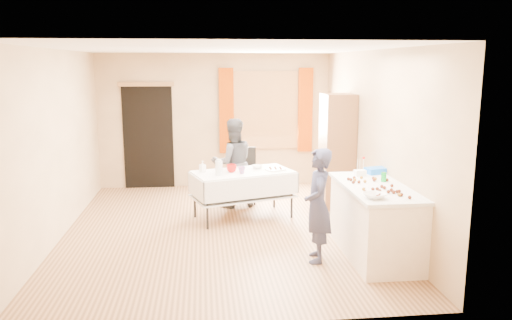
{
  "coord_description": "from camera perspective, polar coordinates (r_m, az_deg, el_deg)",
  "views": [
    {
      "loc": [
        -0.25,
        -7.02,
        2.4
      ],
      "look_at": [
        0.51,
        0.0,
        1.03
      ],
      "focal_mm": 35.0,
      "sensor_mm": 36.0,
      "label": 1
    }
  ],
  "objects": [
    {
      "name": "wall_left",
      "position": [
        7.38,
        -21.89,
        1.58
      ],
      "size": [
        0.02,
        5.5,
        2.6
      ],
      "primitive_type": "cube",
      "color": "tan",
      "rests_on": "floor"
    },
    {
      "name": "door_lintel",
      "position": [
        9.78,
        -12.47,
        8.46
      ],
      "size": [
        1.05,
        0.06,
        0.08
      ],
      "primitive_type": "cube",
      "color": "olive",
      "rests_on": "wall_back"
    },
    {
      "name": "wall_front",
      "position": [
        4.41,
        -2.7,
        -3.51
      ],
      "size": [
        4.5,
        0.02,
        2.6
      ],
      "primitive_type": "cube",
      "color": "tan",
      "rests_on": "floor"
    },
    {
      "name": "soda_can",
      "position": [
        6.61,
        14.38,
        -1.9
      ],
      "size": [
        0.08,
        0.08,
        0.12
      ],
      "primitive_type": "cylinder",
      "rotation": [
        0.0,
        0.0,
        -0.32
      ],
      "color": "#0E992C",
      "rests_on": "counter"
    },
    {
      "name": "wall_back",
      "position": [
        9.85,
        -4.7,
        4.49
      ],
      "size": [
        4.5,
        0.02,
        2.6
      ],
      "primitive_type": "cube",
      "color": "tan",
      "rests_on": "floor"
    },
    {
      "name": "ceiling",
      "position": [
        7.03,
        -4.23,
        12.63
      ],
      "size": [
        4.5,
        5.5,
        0.02
      ],
      "primitive_type": "cube",
      "color": "white",
      "rests_on": "floor"
    },
    {
      "name": "pitcher",
      "position": [
        7.51,
        -4.26,
        -0.93
      ],
      "size": [
        0.15,
        0.15,
        0.22
      ],
      "primitive_type": "cylinder",
      "rotation": [
        0.0,
        0.0,
        0.65
      ],
      "color": "silver",
      "rests_on": "party_table"
    },
    {
      "name": "foam_block",
      "position": [
        6.88,
        11.8,
        -1.46
      ],
      "size": [
        0.16,
        0.12,
        0.08
      ],
      "primitive_type": "cube",
      "rotation": [
        0.0,
        0.0,
        0.14
      ],
      "color": "white",
      "rests_on": "counter"
    },
    {
      "name": "curtain_left",
      "position": [
        9.74,
        -3.4,
        5.62
      ],
      "size": [
        0.28,
        0.06,
        1.65
      ],
      "primitive_type": "cube",
      "color": "#9D3700",
      "rests_on": "wall_back"
    },
    {
      "name": "blue_basket",
      "position": [
        7.08,
        13.6,
        -1.18
      ],
      "size": [
        0.34,
        0.27,
        0.08
      ],
      "primitive_type": "cube",
      "rotation": [
        0.0,
        0.0,
        0.24
      ],
      "color": "blue",
      "rests_on": "counter"
    },
    {
      "name": "cup_rainbow",
      "position": [
        7.62,
        -1.64,
        -1.17
      ],
      "size": [
        0.17,
        0.17,
        0.1
      ],
      "primitive_type": "imported",
      "rotation": [
        0.0,
        0.0,
        0.28
      ],
      "color": "red",
      "rests_on": "party_table"
    },
    {
      "name": "floor",
      "position": [
        7.43,
        -3.94,
        -8.02
      ],
      "size": [
        4.5,
        5.5,
        0.02
      ],
      "primitive_type": "cube",
      "color": "#9E7047",
      "rests_on": "ground"
    },
    {
      "name": "party_table",
      "position": [
        7.85,
        -1.48,
        -3.47
      ],
      "size": [
        1.72,
        1.23,
        0.75
      ],
      "rotation": [
        0.0,
        0.0,
        0.3
      ],
      "color": "black",
      "rests_on": "floor"
    },
    {
      "name": "cabinet",
      "position": [
        8.49,
        9.23,
        1.01
      ],
      "size": [
        0.5,
        0.6,
        1.92
      ],
      "primitive_type": "cube",
      "color": "brown",
      "rests_on": "floor"
    },
    {
      "name": "mixing_bowl",
      "position": [
        5.78,
        13.38,
        -4.0
      ],
      "size": [
        0.35,
        0.35,
        0.06
      ],
      "primitive_type": "imported",
      "rotation": [
        0.0,
        0.0,
        0.24
      ],
      "color": "white",
      "rests_on": "counter"
    },
    {
      "name": "curtain_right",
      "position": [
        9.94,
        5.66,
        5.69
      ],
      "size": [
        0.28,
        0.06,
        1.65
      ],
      "primitive_type": "cube",
      "color": "#9D3700",
      "rests_on": "wall_back"
    },
    {
      "name": "wall_right",
      "position": [
        7.54,
        13.37,
        2.25
      ],
      "size": [
        0.02,
        5.5,
        2.6
      ],
      "primitive_type": "cube",
      "color": "tan",
      "rests_on": "floor"
    },
    {
      "name": "doorway",
      "position": [
        9.91,
        -12.21,
        2.57
      ],
      "size": [
        0.95,
        0.04,
        2.0
      ],
      "primitive_type": "cube",
      "color": "black",
      "rests_on": "floor"
    },
    {
      "name": "bottle",
      "position": [
        7.76,
        -6.13,
        -0.74
      ],
      "size": [
        0.15,
        0.15,
        0.17
      ],
      "primitive_type": "imported",
      "rotation": [
        0.0,
        0.0,
        0.6
      ],
      "color": "white",
      "rests_on": "party_table"
    },
    {
      "name": "small_bowl",
      "position": [
        7.99,
        0.15,
        -0.78
      ],
      "size": [
        0.32,
        0.32,
        0.05
      ],
      "primitive_type": "imported",
      "rotation": [
        0.0,
        0.0,
        0.53
      ],
      "color": "white",
      "rests_on": "party_table"
    },
    {
      "name": "cake_balls",
      "position": [
        6.25,
        13.66,
        -2.96
      ],
      "size": [
        0.52,
        1.06,
        0.04
      ],
      "color": "#3F2314",
      "rests_on": "counter"
    },
    {
      "name": "cup_red",
      "position": [
        7.72,
        -2.81,
        -0.96
      ],
      "size": [
        0.28,
        0.28,
        0.12
      ],
      "primitive_type": "imported",
      "rotation": [
        0.0,
        0.0,
        0.53
      ],
      "color": "red",
      "rests_on": "party_table"
    },
    {
      "name": "girl",
      "position": [
        6.14,
        7.08,
        -5.18
      ],
      "size": [
        0.62,
        0.49,
        1.41
      ],
      "primitive_type": "imported",
      "rotation": [
        0.0,
        0.0,
        -1.73
      ],
      "color": "#242643",
      "rests_on": "floor"
    },
    {
      "name": "window_frame",
      "position": [
        9.86,
        1.14,
        5.7
      ],
      "size": [
        1.32,
        0.06,
        1.52
      ],
      "primitive_type": "cube",
      "color": "olive",
      "rests_on": "wall_back"
    },
    {
      "name": "pastry_tray",
      "position": [
        7.87,
        2.24,
        -1.1
      ],
      "size": [
        0.34,
        0.31,
        0.02
      ],
      "primitive_type": "cube",
      "rotation": [
        0.0,
        0.0,
        0.49
      ],
      "color": "white",
      "rests_on": "party_table"
    },
    {
      "name": "woman",
      "position": [
        8.42,
        -2.66,
        -0.35
      ],
      "size": [
        0.95,
        0.84,
        1.51
      ],
      "primitive_type": "imported",
      "rotation": [
        0.0,
        0.0,
        3.33
      ],
      "color": "black",
      "rests_on": "floor"
    },
    {
      "name": "chair",
      "position": [
        8.77,
        -1.28,
        -3.01
      ],
      "size": [
        0.43,
        0.43,
        0.96
      ],
      "rotation": [
        0.0,
        0.0,
        -0.08
      ],
      "color": "black",
      "rests_on": "floor"
    },
    {
      "name": "window_pane",
      "position": [
        9.85,
        1.15,
        5.69
      ],
      "size": [
        1.2,
        0.02,
        1.4
      ],
      "primitive_type": "cube",
      "color": "white",
      "rests_on": "wall_back"
    },
    {
      "name": "counter",
      "position": [
        6.51,
        13.44,
        -6.77
      ],
      "size": [
        0.79,
        1.67,
        0.91
      ],
      "color": "#F3E2CE",
      "rests_on": "floor"
    }
  ]
}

